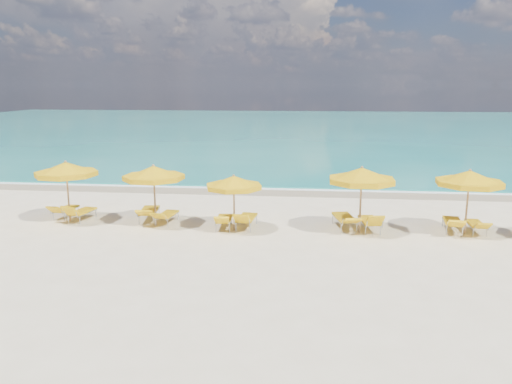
# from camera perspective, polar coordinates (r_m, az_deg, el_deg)

# --- Properties ---
(ground_plane) EXTENTS (120.00, 120.00, 0.00)m
(ground_plane) POSITION_cam_1_polar(r_m,az_deg,el_deg) (19.11, -0.49, -4.46)
(ground_plane) COLOR beige
(ocean) EXTENTS (120.00, 80.00, 0.30)m
(ocean) POSITION_cam_1_polar(r_m,az_deg,el_deg) (66.45, 4.40, 7.38)
(ocean) COLOR #157971
(ocean) RESTS_ON ground
(wet_sand_band) EXTENTS (120.00, 2.60, 0.01)m
(wet_sand_band) POSITION_cam_1_polar(r_m,az_deg,el_deg) (26.26, 1.40, 0.13)
(wet_sand_band) COLOR tan
(wet_sand_band) RESTS_ON ground
(foam_line) EXTENTS (120.00, 1.20, 0.03)m
(foam_line) POSITION_cam_1_polar(r_m,az_deg,el_deg) (27.04, 1.55, 0.48)
(foam_line) COLOR white
(foam_line) RESTS_ON ground
(whitecap_near) EXTENTS (14.00, 0.36, 0.05)m
(whitecap_near) POSITION_cam_1_polar(r_m,az_deg,el_deg) (36.53, -6.74, 3.45)
(whitecap_near) COLOR white
(whitecap_near) RESTS_ON ground
(whitecap_far) EXTENTS (18.00, 0.30, 0.05)m
(whitecap_far) POSITION_cam_1_polar(r_m,az_deg,el_deg) (42.94, 14.06, 4.46)
(whitecap_far) COLOR white
(whitecap_far) RESTS_ON ground
(umbrella_2) EXTENTS (3.05, 3.05, 2.51)m
(umbrella_2) POSITION_cam_1_polar(r_m,az_deg,el_deg) (21.38, -20.89, 2.40)
(umbrella_2) COLOR #A57F52
(umbrella_2) RESTS_ON ground
(umbrella_3) EXTENTS (3.03, 3.03, 2.45)m
(umbrella_3) POSITION_cam_1_polar(r_m,az_deg,el_deg) (19.85, -11.62, 2.10)
(umbrella_3) COLOR #A57F52
(umbrella_3) RESTS_ON ground
(umbrella_4) EXTENTS (2.42, 2.42, 2.18)m
(umbrella_4) POSITION_cam_1_polar(r_m,az_deg,el_deg) (18.75, -2.55, 1.06)
(umbrella_4) COLOR #A57F52
(umbrella_4) RESTS_ON ground
(umbrella_5) EXTENTS (3.25, 3.25, 2.55)m
(umbrella_5) POSITION_cam_1_polar(r_m,az_deg,el_deg) (18.82, 11.99, 1.81)
(umbrella_5) COLOR #A57F52
(umbrella_5) RESTS_ON ground
(umbrella_6) EXTENTS (3.02, 3.02, 2.47)m
(umbrella_6) POSITION_cam_1_polar(r_m,az_deg,el_deg) (19.84, 23.21, 1.42)
(umbrella_6) COLOR #A57F52
(umbrella_6) RESTS_ON ground
(lounger_2_left) EXTENTS (0.65, 1.73, 0.72)m
(lounger_2_left) POSITION_cam_1_polar(r_m,az_deg,el_deg) (22.48, -20.93, -2.20)
(lounger_2_left) COLOR #A5A8AD
(lounger_2_left) RESTS_ON ground
(lounger_2_right) EXTENTS (0.82, 1.77, 0.84)m
(lounger_2_right) POSITION_cam_1_polar(r_m,az_deg,el_deg) (21.73, -19.29, -2.52)
(lounger_2_right) COLOR #A5A8AD
(lounger_2_right) RESTS_ON ground
(lounger_3_left) EXTENTS (0.95, 2.12, 0.78)m
(lounger_3_left) POSITION_cam_1_polar(r_m,az_deg,el_deg) (20.91, -12.12, -2.59)
(lounger_3_left) COLOR #A5A8AD
(lounger_3_left) RESTS_ON ground
(lounger_3_right) EXTENTS (0.75, 1.79, 0.70)m
(lounger_3_right) POSITION_cam_1_polar(r_m,az_deg,el_deg) (20.41, -10.17, -2.97)
(lounger_3_right) COLOR #A5A8AD
(lounger_3_right) RESTS_ON ground
(lounger_4_left) EXTENTS (0.69, 1.76, 0.75)m
(lounger_4_left) POSITION_cam_1_polar(r_m,az_deg,el_deg) (19.45, -3.67, -3.54)
(lounger_4_left) COLOR #A5A8AD
(lounger_4_left) RESTS_ON ground
(lounger_4_right) EXTENTS (0.78, 1.90, 0.84)m
(lounger_4_right) POSITION_cam_1_polar(r_m,az_deg,el_deg) (19.44, -1.12, -3.47)
(lounger_4_right) COLOR #A5A8AD
(lounger_4_right) RESTS_ON ground
(lounger_5_left) EXTENTS (1.07, 2.17, 0.77)m
(lounger_5_left) POSITION_cam_1_polar(r_m,az_deg,el_deg) (19.67, 10.11, -3.43)
(lounger_5_left) COLOR #A5A8AD
(lounger_5_left) RESTS_ON ground
(lounger_5_right) EXTENTS (0.83, 1.87, 0.89)m
(lounger_5_right) POSITION_cam_1_polar(r_m,az_deg,el_deg) (19.55, 12.84, -3.69)
(lounger_5_right) COLOR #A5A8AD
(lounger_5_right) RESTS_ON ground
(lounger_6_left) EXTENTS (0.86, 1.96, 0.77)m
(lounger_6_left) POSITION_cam_1_polar(r_m,az_deg,el_deg) (20.35, 21.54, -3.63)
(lounger_6_left) COLOR #A5A8AD
(lounger_6_left) RESTS_ON ground
(lounger_6_right) EXTENTS (0.57, 1.66, 0.67)m
(lounger_6_right) POSITION_cam_1_polar(r_m,az_deg,el_deg) (20.56, 23.83, -3.76)
(lounger_6_right) COLOR #A5A8AD
(lounger_6_right) RESTS_ON ground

